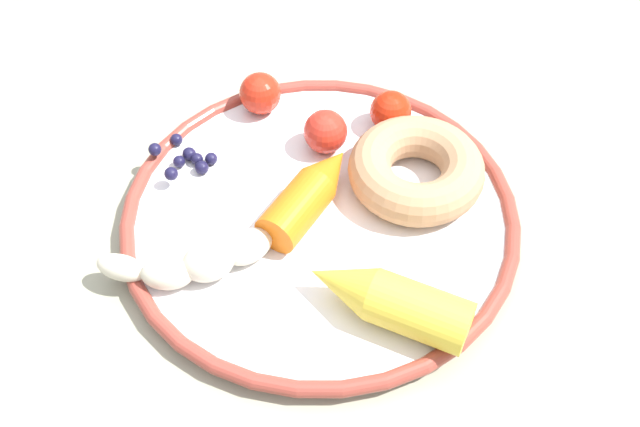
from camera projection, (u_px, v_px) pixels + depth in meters
dining_table at (316, 220)px, 0.70m from camera, size 1.18×0.91×0.70m
plate at (320, 216)px, 0.59m from camera, size 0.32×0.32×0.02m
banana at (206, 256)px, 0.55m from camera, size 0.10×0.14×0.03m
carrot_orange at (310, 193)px, 0.58m from camera, size 0.05×0.11×0.03m
carrot_yellow at (387, 300)px, 0.52m from camera, size 0.12×0.07×0.04m
donut at (416, 170)px, 0.60m from camera, size 0.14×0.14×0.03m
blueberry_pile at (185, 158)px, 0.62m from camera, size 0.05×0.05×0.02m
tomato_near at (260, 93)px, 0.65m from camera, size 0.04×0.04×0.04m
tomato_mid at (323, 130)px, 0.62m from camera, size 0.04×0.04×0.04m
tomato_far at (391, 111)px, 0.64m from camera, size 0.04×0.04×0.04m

